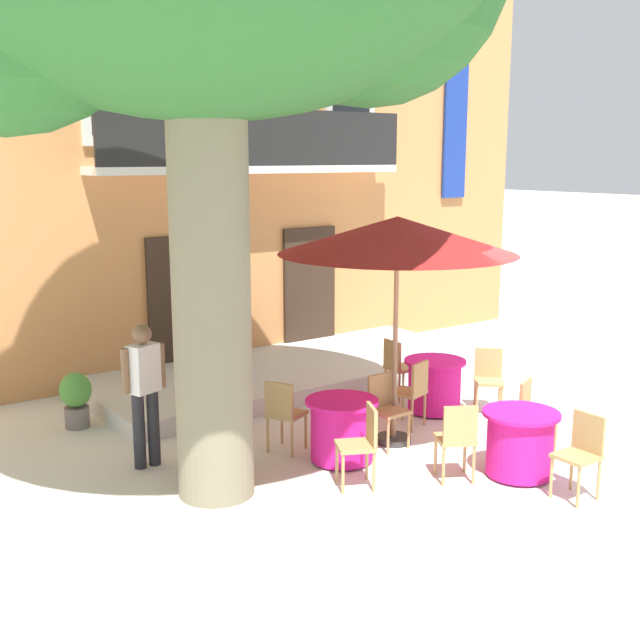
% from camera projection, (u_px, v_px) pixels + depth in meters
% --- Properties ---
extents(ground_plane, '(120.00, 120.00, 0.00)m').
position_uv_depth(ground_plane, '(506.00, 429.00, 10.53)').
color(ground_plane, silver).
extents(building_facade, '(13.00, 5.09, 7.50)m').
position_uv_depth(building_facade, '(189.00, 145.00, 14.74)').
color(building_facade, '#CC844C').
rests_on(building_facade, ground).
extents(entrance_step_platform, '(6.51, 2.63, 0.25)m').
position_uv_depth(entrance_step_platform, '(290.00, 372.00, 12.86)').
color(entrance_step_platform, silver).
rests_on(entrance_step_platform, ground).
extents(cafe_table_near_tree, '(0.86, 0.86, 0.76)m').
position_uv_depth(cafe_table_near_tree, '(342.00, 430.00, 9.34)').
color(cafe_table_near_tree, '#DB1984').
rests_on(cafe_table_near_tree, ground).
extents(cafe_chair_near_tree_0, '(0.54, 0.54, 0.91)m').
position_uv_depth(cafe_chair_near_tree_0, '(362.00, 440.00, 8.60)').
color(cafe_chair_near_tree_0, tan).
rests_on(cafe_chair_near_tree_0, ground).
extents(cafe_chair_near_tree_1, '(0.40, 0.40, 0.91)m').
position_uv_depth(cafe_chair_near_tree_1, '(386.00, 405.00, 9.81)').
color(cafe_chair_near_tree_1, tan).
rests_on(cafe_chair_near_tree_1, ground).
extents(cafe_chair_near_tree_2, '(0.54, 0.54, 0.91)m').
position_uv_depth(cafe_chair_near_tree_2, '(283.00, 411.00, 9.59)').
color(cafe_chair_near_tree_2, tan).
rests_on(cafe_chair_near_tree_2, ground).
extents(cafe_table_middle, '(0.86, 0.86, 0.76)m').
position_uv_depth(cafe_table_middle, '(434.00, 385.00, 11.15)').
color(cafe_table_middle, '#DB1984').
rests_on(cafe_table_middle, ground).
extents(cafe_chair_middle_0, '(0.43, 0.43, 0.91)m').
position_uv_depth(cafe_chair_middle_0, '(398.00, 365.00, 11.71)').
color(cafe_chair_middle_0, tan).
rests_on(cafe_chair_middle_0, ground).
extents(cafe_chair_middle_1, '(0.50, 0.50, 0.91)m').
position_uv_depth(cafe_chair_middle_1, '(413.00, 389.00, 10.49)').
color(cafe_chair_middle_1, tan).
rests_on(cafe_chair_middle_1, ground).
extents(cafe_chair_middle_2, '(0.57, 0.57, 0.91)m').
position_uv_depth(cafe_chair_middle_2, '(489.00, 376.00, 11.11)').
color(cafe_chair_middle_2, tan).
rests_on(cafe_chair_middle_2, ground).
extents(cafe_table_front, '(0.86, 0.86, 0.76)m').
position_uv_depth(cafe_table_front, '(520.00, 443.00, 8.91)').
color(cafe_table_front, '#DB1984').
rests_on(cafe_table_front, ground).
extents(cafe_chair_front_0, '(0.40, 0.40, 0.91)m').
position_uv_depth(cafe_chair_front_0, '(581.00, 450.00, 8.32)').
color(cafe_chair_front_0, tan).
rests_on(cafe_chair_front_0, ground).
extents(cafe_chair_front_1, '(0.52, 0.52, 0.91)m').
position_uv_depth(cafe_chair_front_1, '(533.00, 412.00, 9.55)').
color(cafe_chair_front_1, tan).
rests_on(cafe_chair_front_1, ground).
extents(cafe_chair_front_2, '(0.55, 0.55, 0.91)m').
position_uv_depth(cafe_chair_front_2, '(457.00, 436.00, 8.72)').
color(cafe_chair_front_2, tan).
rests_on(cafe_chair_front_2, ground).
extents(cafe_umbrella, '(2.90, 2.90, 2.85)m').
position_uv_depth(cafe_umbrella, '(397.00, 236.00, 9.51)').
color(cafe_umbrella, '#997A56').
rests_on(cafe_umbrella, ground).
extents(ground_planter_left, '(0.42, 0.42, 0.75)m').
position_uv_depth(ground_planter_left, '(76.00, 397.00, 10.51)').
color(ground_planter_left, slate).
rests_on(ground_planter_left, ground).
extents(pedestrian_mid_plaza, '(0.53, 0.32, 1.69)m').
position_uv_depth(pedestrian_mid_plaza, '(144.00, 387.00, 9.08)').
color(pedestrian_mid_plaza, '#232328').
rests_on(pedestrian_mid_plaza, ground).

